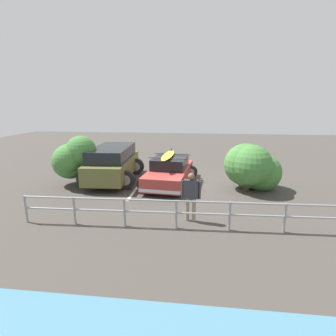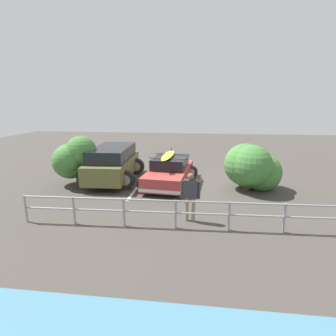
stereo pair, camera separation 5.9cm
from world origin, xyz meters
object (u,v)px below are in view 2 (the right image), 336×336
Objects in this scene: bush_near_left at (252,168)px; bush_near_right at (76,161)px; sedan_car at (170,171)px; person_bystander at (190,193)px; suv_car at (113,163)px.

bush_near_left is 1.09× the size of bush_near_right.
person_bystander reaches higher than sedan_car.
suv_car is at bearing -46.89° from person_bystander.
person_bystander is 4.43m from bush_near_left.
suv_car reaches higher than person_bystander.
bush_near_right is at bearing 33.17° from suv_car.
bush_near_right is (8.10, 0.23, 0.17)m from bush_near_left.
bush_near_right is (1.46, 0.95, 0.27)m from suv_car.
person_bystander is 0.64× the size of bush_near_left.
suv_car is at bearing -146.83° from bush_near_right.
sedan_car is at bearing -6.79° from bush_near_left.
suv_car is 2.79× the size of person_bystander.
person_bystander is at bearing 54.09° from bush_near_left.
person_bystander is 0.69× the size of bush_near_right.
person_bystander is at bearing 105.81° from sedan_car.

